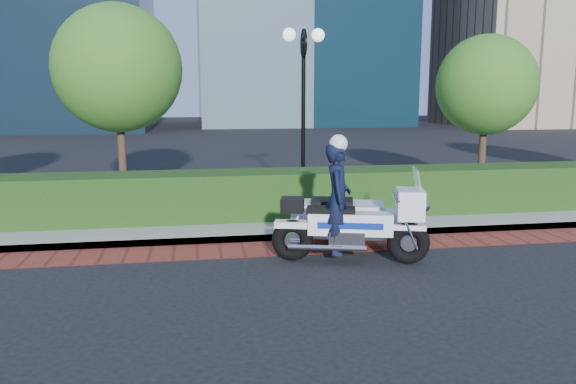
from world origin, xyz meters
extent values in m
plane|color=black|center=(0.00, 0.00, 0.00)|extent=(120.00, 120.00, 0.00)
cube|color=maroon|center=(0.00, 1.50, 0.01)|extent=(60.00, 1.00, 0.01)
cube|color=gray|center=(0.00, 6.00, 0.07)|extent=(60.00, 8.00, 0.15)
cube|color=black|center=(0.00, 3.60, 0.65)|extent=(18.00, 1.20, 1.00)
cylinder|color=black|center=(1.00, 5.20, 0.30)|extent=(0.30, 0.30, 0.30)
cylinder|color=black|center=(1.00, 5.20, 2.15)|extent=(0.10, 0.10, 3.70)
cylinder|color=black|center=(1.00, 5.20, 4.00)|extent=(0.04, 0.70, 0.70)
sphere|color=white|center=(0.65, 5.20, 4.20)|extent=(0.32, 0.32, 0.32)
sphere|color=white|center=(1.35, 5.20, 4.20)|extent=(0.32, 0.32, 0.32)
cylinder|color=#332319|center=(-3.50, 6.50, 1.23)|extent=(0.20, 0.20, 2.17)
sphere|color=#2E6419|center=(-3.50, 6.50, 3.44)|extent=(3.20, 3.20, 3.20)
cylinder|color=#332319|center=(6.50, 6.50, 1.11)|extent=(0.20, 0.20, 1.92)
sphere|color=#2E6419|center=(6.50, 6.50, 3.05)|extent=(2.80, 2.80, 2.80)
torus|color=black|center=(-0.06, 0.72, 0.36)|extent=(0.75, 0.40, 0.71)
torus|color=black|center=(1.82, 0.21, 0.36)|extent=(0.75, 0.40, 0.71)
cube|color=white|center=(0.88, 0.46, 0.67)|extent=(1.45, 0.70, 0.37)
cube|color=silver|center=(0.83, 0.48, 0.41)|extent=(0.69, 0.57, 0.30)
cube|color=white|center=(1.82, 0.21, 1.03)|extent=(0.57, 0.69, 0.49)
cube|color=silver|center=(1.93, 0.18, 1.41)|extent=(0.27, 0.56, 0.43)
cube|color=black|center=(0.57, 0.55, 0.89)|extent=(0.87, 0.53, 0.11)
cube|color=black|center=(-0.06, 0.72, 0.97)|extent=(0.46, 0.43, 0.24)
cube|color=white|center=(0.91, 1.41, 0.54)|extent=(1.82, 1.17, 0.60)
cube|color=black|center=(0.81, 1.44, 0.87)|extent=(0.87, 0.72, 0.09)
torus|color=black|center=(0.95, 1.94, 0.27)|extent=(0.57, 0.31, 0.54)
imported|color=black|center=(0.67, 0.52, 1.10)|extent=(0.61, 0.77, 1.87)
sphere|color=white|center=(0.67, 0.52, 2.01)|extent=(0.30, 0.30, 0.30)
camera|label=1|loc=(-1.67, -8.41, 2.83)|focal=35.00mm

